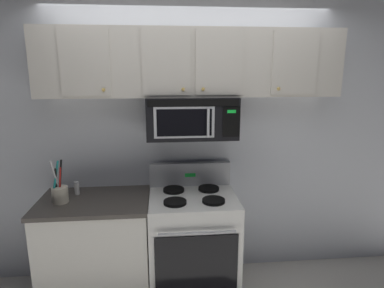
{
  "coord_description": "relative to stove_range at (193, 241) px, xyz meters",
  "views": [
    {
      "loc": [
        -0.26,
        -2.21,
        1.98
      ],
      "look_at": [
        0.0,
        0.49,
        1.35
      ],
      "focal_mm": 30.44,
      "sensor_mm": 36.0,
      "label": 1
    }
  ],
  "objects": [
    {
      "name": "over_range_microwave",
      "position": [
        -0.0,
        0.12,
        1.11
      ],
      "size": [
        0.76,
        0.43,
        0.35
      ],
      "color": "black"
    },
    {
      "name": "upper_cabinets",
      "position": [
        -0.0,
        0.15,
        1.56
      ],
      "size": [
        2.5,
        0.36,
        0.55
      ],
      "color": "#BCB7AD"
    },
    {
      "name": "utensil_crock_cream",
      "position": [
        -1.1,
        -0.03,
        0.52
      ],
      "size": [
        0.13,
        0.13,
        0.37
      ],
      "color": "beige",
      "rests_on": "counter_segment"
    },
    {
      "name": "counter_segment",
      "position": [
        -0.84,
        0.01,
        -0.02
      ],
      "size": [
        0.93,
        0.65,
        0.9
      ],
      "color": "white",
      "rests_on": "ground_plane"
    },
    {
      "name": "salt_shaker",
      "position": [
        -1.01,
        0.14,
        0.49
      ],
      "size": [
        0.04,
        0.04,
        0.12
      ],
      "color": "white",
      "rests_on": "counter_segment"
    },
    {
      "name": "back_wall",
      "position": [
        0.0,
        0.37,
        0.88
      ],
      "size": [
        5.2,
        0.1,
        2.7
      ],
      "primitive_type": "cube",
      "color": "silver",
      "rests_on": "ground_plane"
    },
    {
      "name": "stove_range",
      "position": [
        0.0,
        0.0,
        0.0
      ],
      "size": [
        0.76,
        0.69,
        1.12
      ],
      "color": "white",
      "rests_on": "ground_plane"
    }
  ]
}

